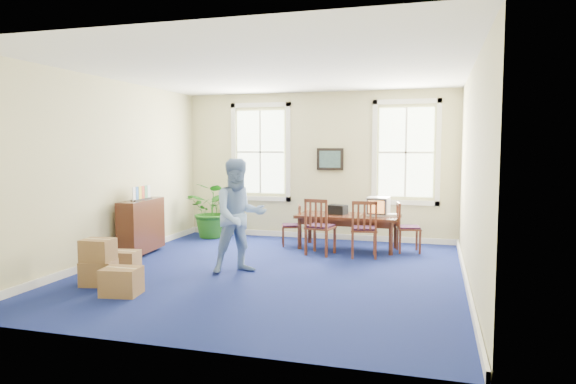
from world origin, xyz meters
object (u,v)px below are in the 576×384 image
(man, at_px, (239,216))
(cardboard_boxes, at_px, (113,260))
(conference_table, at_px, (348,232))
(credenza, at_px, (142,229))
(potted_plant, at_px, (213,210))
(chair_near_left, at_px, (320,226))
(crt_tv, at_px, (378,206))

(man, bearing_deg, cardboard_boxes, -179.50)
(conference_table, relative_size, credenza, 1.60)
(man, distance_m, potted_plant, 3.30)
(conference_table, bearing_deg, credenza, -152.55)
(chair_near_left, height_order, credenza, chair_near_left)
(crt_tv, height_order, cardboard_boxes, crt_tv)
(conference_table, height_order, potted_plant, potted_plant)
(credenza, distance_m, cardboard_boxes, 2.09)
(chair_near_left, bearing_deg, credenza, 27.33)
(crt_tv, xyz_separation_m, chair_near_left, (-0.99, -0.72, -0.33))
(chair_near_left, height_order, potted_plant, potted_plant)
(cardboard_boxes, bearing_deg, crt_tv, 46.35)
(chair_near_left, bearing_deg, man, 71.67)
(credenza, relative_size, cardboard_boxes, 0.99)
(crt_tv, xyz_separation_m, potted_plant, (-3.66, 0.37, -0.25))
(crt_tv, relative_size, man, 0.24)
(chair_near_left, distance_m, credenza, 3.35)
(conference_table, distance_m, cardboard_boxes, 4.60)
(crt_tv, relative_size, potted_plant, 0.36)
(potted_plant, height_order, cardboard_boxes, potted_plant)
(conference_table, distance_m, man, 2.81)
(crt_tv, bearing_deg, credenza, -152.38)
(potted_plant, bearing_deg, crt_tv, -5.70)
(conference_table, distance_m, credenza, 3.97)
(conference_table, xyz_separation_m, man, (-1.36, -2.39, 0.58))
(conference_table, distance_m, crt_tv, 0.79)
(conference_table, height_order, chair_near_left, chair_near_left)
(credenza, xyz_separation_m, cardboard_boxes, (0.73, -1.95, -0.13))
(man, bearing_deg, crt_tv, 13.90)
(man, height_order, potted_plant, man)
(crt_tv, height_order, credenza, crt_tv)
(chair_near_left, bearing_deg, cardboard_boxes, 60.26)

